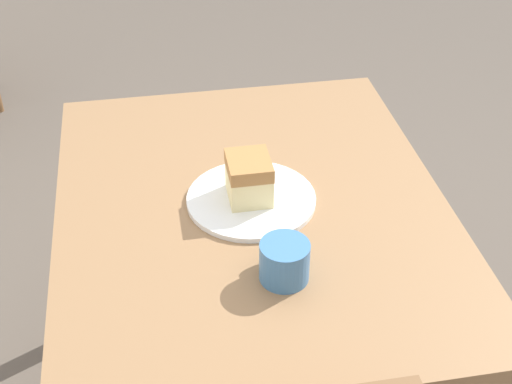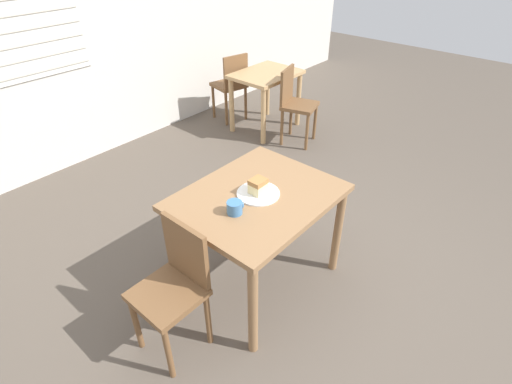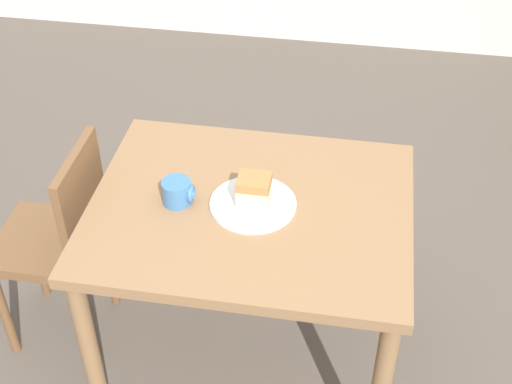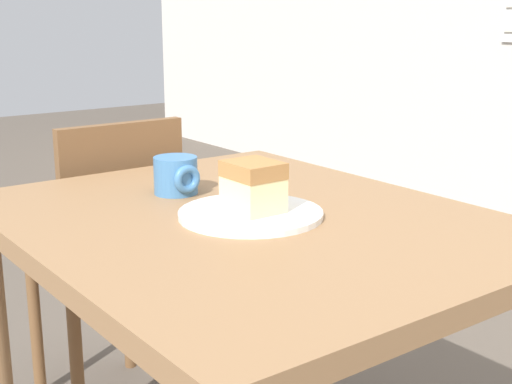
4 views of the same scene
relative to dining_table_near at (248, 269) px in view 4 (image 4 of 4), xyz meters
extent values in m
cube|color=olive|center=(0.00, 0.00, 0.09)|extent=(1.03, 0.83, 0.04)
cylinder|color=olive|center=(-0.46, 0.37, -0.29)|extent=(0.06, 0.06, 0.72)
cube|color=brown|center=(-0.76, 0.03, -0.20)|extent=(0.36, 0.36, 0.04)
cylinder|color=brown|center=(-0.91, 0.18, -0.44)|extent=(0.04, 0.04, 0.44)
cylinder|color=brown|center=(-0.91, -0.13, -0.44)|extent=(0.04, 0.04, 0.44)
cylinder|color=brown|center=(-0.60, 0.18, -0.44)|extent=(0.04, 0.04, 0.44)
cylinder|color=brown|center=(-0.60, -0.13, -0.44)|extent=(0.04, 0.04, 0.44)
cube|color=brown|center=(-0.59, 0.03, 0.02)|extent=(0.03, 0.35, 0.39)
cylinder|color=white|center=(0.01, 0.00, 0.12)|extent=(0.28, 0.28, 0.01)
cube|color=beige|center=(0.01, 0.00, 0.15)|extent=(0.10, 0.09, 0.07)
cube|color=#A3703D|center=(0.01, 0.00, 0.20)|extent=(0.10, 0.09, 0.03)
cylinder|color=teal|center=(-0.23, -0.02, 0.15)|extent=(0.09, 0.09, 0.08)
torus|color=teal|center=(-0.19, -0.02, 0.15)|extent=(0.02, 0.06, 0.06)
camera|label=1|loc=(-1.19, 0.20, 1.04)|focal=50.00mm
camera|label=2|loc=(-1.59, -1.36, 1.58)|focal=28.00mm
camera|label=3|loc=(0.30, -1.70, 1.59)|focal=50.00mm
camera|label=4|loc=(1.06, -0.78, 0.49)|focal=50.00mm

